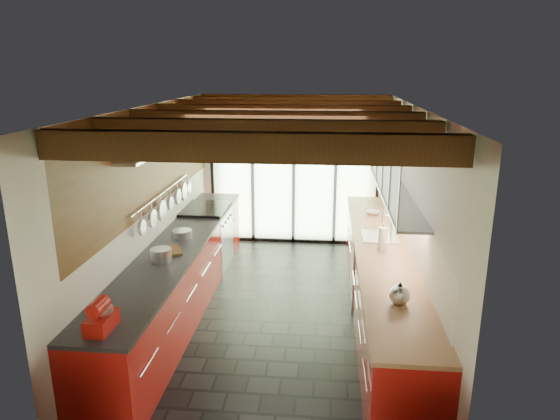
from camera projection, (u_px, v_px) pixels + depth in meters
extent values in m
plane|color=black|center=(279.00, 311.00, 6.44)|extent=(5.50, 5.50, 0.00)
plane|color=silver|center=(294.00, 170.00, 8.71)|extent=(3.20, 0.00, 3.20)
plane|color=silver|center=(240.00, 328.00, 3.45)|extent=(3.20, 0.00, 3.20)
plane|color=silver|center=(151.00, 212.00, 6.23)|extent=(0.00, 5.50, 5.50)
plane|color=silver|center=(412.00, 219.00, 5.94)|extent=(0.00, 5.50, 5.50)
plane|color=#472814|center=(279.00, 107.00, 5.72)|extent=(5.50, 5.50, 0.00)
cube|color=#593316|center=(248.00, 147.00, 3.60)|extent=(3.14, 0.14, 0.22)
cube|color=#593316|center=(264.00, 132.00, 4.46)|extent=(3.14, 0.14, 0.22)
cube|color=#593316|center=(275.00, 121.00, 5.32)|extent=(3.14, 0.14, 0.22)
cube|color=#593316|center=(282.00, 114.00, 6.19)|extent=(3.14, 0.14, 0.22)
cube|color=#593316|center=(288.00, 108.00, 7.05)|extent=(3.14, 0.14, 0.22)
cube|color=#593316|center=(292.00, 104.00, 7.91)|extent=(3.14, 0.14, 0.22)
cube|color=brown|center=(294.00, 110.00, 8.38)|extent=(3.14, 0.06, 0.50)
plane|color=brown|center=(155.00, 155.00, 6.23)|extent=(0.00, 4.90, 4.90)
plane|color=#C6EAAD|center=(294.00, 183.00, 8.76)|extent=(2.90, 0.00, 2.90)
cube|color=black|center=(213.00, 182.00, 8.88)|extent=(0.05, 0.04, 2.15)
cube|color=black|center=(377.00, 185.00, 8.61)|extent=(0.05, 0.04, 2.15)
cube|color=black|center=(294.00, 184.00, 8.72)|extent=(0.06, 0.05, 2.15)
cube|color=black|center=(294.00, 122.00, 8.42)|extent=(2.90, 0.05, 0.06)
cylinder|color=#AF260E|center=(294.00, 110.00, 8.35)|extent=(0.34, 0.04, 0.34)
cylinder|color=beige|center=(294.00, 110.00, 8.33)|extent=(0.28, 0.02, 0.28)
cube|color=#AE1611|center=(181.00, 276.00, 6.43)|extent=(0.65, 5.00, 0.88)
cube|color=black|center=(179.00, 243.00, 6.31)|extent=(0.68, 5.00, 0.04)
cube|color=silver|center=(207.00, 239.00, 7.82)|extent=(0.66, 0.90, 0.90)
cube|color=black|center=(206.00, 209.00, 7.69)|extent=(0.65, 0.90, 0.06)
cube|color=#AE1611|center=(381.00, 284.00, 6.20)|extent=(0.65, 5.00, 0.88)
cube|color=#A1734E|center=(383.00, 249.00, 6.08)|extent=(0.68, 5.00, 0.04)
cube|color=white|center=(352.00, 270.00, 6.61)|extent=(0.02, 0.60, 0.84)
cube|color=silver|center=(380.00, 237.00, 6.45)|extent=(0.45, 0.52, 0.02)
cylinder|color=silver|center=(392.00, 224.00, 6.39)|extent=(0.02, 0.02, 0.34)
torus|color=silver|center=(388.00, 211.00, 6.35)|extent=(0.14, 0.02, 0.14)
plane|color=silver|center=(383.00, 168.00, 6.10)|extent=(0.00, 3.00, 3.00)
cube|color=#9EA0A5|center=(396.00, 195.00, 6.18)|extent=(0.34, 3.00, 0.03)
cube|color=#9EA0A5|center=(399.00, 141.00, 5.99)|extent=(0.34, 3.00, 0.03)
cylinder|color=silver|center=(163.00, 193.00, 6.46)|extent=(0.02, 2.20, 0.02)
cube|color=silver|center=(164.00, 146.00, 6.18)|extent=(0.28, 2.60, 0.03)
cylinder|color=silver|center=(142.00, 227.00, 5.65)|extent=(0.04, 0.18, 0.18)
cylinder|color=silver|center=(152.00, 218.00, 5.98)|extent=(0.04, 0.22, 0.22)
cylinder|color=silver|center=(162.00, 210.00, 6.32)|extent=(0.04, 0.26, 0.26)
cylinder|color=silver|center=(170.00, 203.00, 6.65)|extent=(0.04, 0.18, 0.18)
cylinder|color=silver|center=(178.00, 197.00, 6.99)|extent=(0.04, 0.22, 0.22)
cylinder|color=silver|center=(184.00, 192.00, 7.27)|extent=(0.04, 0.26, 0.26)
cylinder|color=silver|center=(188.00, 188.00, 7.51)|extent=(0.04, 0.18, 0.18)
cube|color=#B3140E|center=(101.00, 323.00, 4.15)|extent=(0.19, 0.32, 0.14)
cylinder|color=#B3140E|center=(98.00, 307.00, 4.09)|extent=(0.13, 0.21, 0.13)
cylinder|color=silver|center=(104.00, 314.00, 4.19)|extent=(0.16, 0.16, 0.14)
cylinder|color=silver|center=(161.00, 255.00, 5.63)|extent=(0.25, 0.25, 0.15)
cylinder|color=silver|center=(182.00, 234.00, 6.43)|extent=(0.33, 0.33, 0.10)
cube|color=brown|center=(169.00, 251.00, 5.92)|extent=(0.38, 0.43, 0.03)
sphere|color=silver|center=(400.00, 294.00, 4.60)|extent=(0.20, 0.20, 0.19)
cone|color=black|center=(400.00, 284.00, 4.58)|extent=(0.07, 0.07, 0.05)
cylinder|color=silver|center=(398.00, 289.00, 4.70)|extent=(0.02, 0.07, 0.04)
cylinder|color=white|center=(383.00, 238.00, 6.04)|extent=(0.12, 0.12, 0.25)
cylinder|color=silver|center=(384.00, 226.00, 6.00)|extent=(0.02, 0.02, 0.05)
imported|color=silver|center=(384.00, 245.00, 5.92)|extent=(0.08, 0.08, 0.17)
imported|color=silver|center=(373.00, 213.00, 7.45)|extent=(0.25, 0.25, 0.05)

